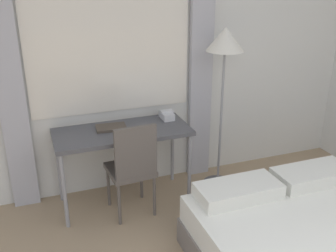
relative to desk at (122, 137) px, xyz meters
The scene contains 6 objects.
wall_back_with_window 0.86m from the desk, 38.52° to the left, with size 5.36×0.13×2.70m.
desk is the anchor object (origin of this frame).
desk_chair 0.31m from the desk, 85.09° to the right, with size 0.43×0.43×0.93m.
standing_lamp 1.23m from the desk, ahead, with size 0.36×0.36×1.67m.
telephone 0.52m from the desk, 15.19° to the left, with size 0.13×0.18×0.09m.
book 0.14m from the desk, 141.74° to the left, with size 0.29×0.21×0.02m.
Camera 1 is at (-1.27, -0.29, 2.18)m, focal length 42.00 mm.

